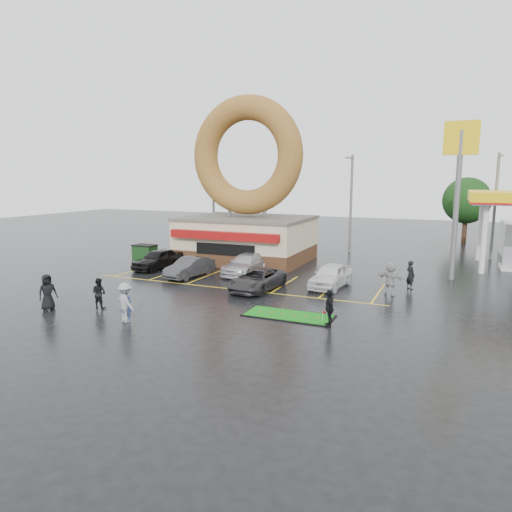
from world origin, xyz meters
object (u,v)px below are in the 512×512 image
at_px(donut_shop, 247,208).
at_px(car_silver, 246,264).
at_px(car_black, 158,259).
at_px(streetlight_mid, 351,201).
at_px(dumpster, 145,253).
at_px(car_dgrey, 190,267).
at_px(putting_green, 289,315).
at_px(shell_sign, 459,171).
at_px(streetlight_left, 213,199).
at_px(streetlight_right, 495,203).
at_px(car_grey, 257,280).
at_px(person_cameraman, 329,308).
at_px(car_white, 331,276).
at_px(person_blue, 126,306).

relative_size(donut_shop, car_silver, 2.70).
bearing_deg(car_black, streetlight_mid, 57.57).
bearing_deg(dumpster, car_dgrey, -28.03).
relative_size(dumpster, putting_green, 0.40).
height_order(shell_sign, car_dgrey, shell_sign).
bearing_deg(streetlight_mid, car_silver, -110.07).
bearing_deg(dumpster, shell_sign, 8.41).
bearing_deg(streetlight_left, car_silver, -52.27).
bearing_deg(donut_shop, streetlight_mid, 48.62).
height_order(streetlight_right, car_grey, streetlight_right).
relative_size(shell_sign, streetlight_mid, 1.18).
relative_size(streetlight_left, streetlight_mid, 1.00).
distance_m(shell_sign, person_cameraman, 15.69).
bearing_deg(putting_green, car_black, 150.62).
bearing_deg(putting_green, streetlight_left, 127.23).
height_order(car_black, car_white, car_black).
bearing_deg(streetlight_right, streetlight_mid, -175.24).
bearing_deg(dumpster, car_white, -8.09).
xyz_separation_m(car_silver, dumpster, (-10.04, 1.39, -0.08)).
xyz_separation_m(streetlight_right, car_white, (-10.06, -15.56, -4.02)).
height_order(streetlight_right, putting_green, streetlight_right).
xyz_separation_m(donut_shop, shell_sign, (16.00, -0.97, 2.91)).
distance_m(shell_sign, car_dgrey, 19.38).
bearing_deg(car_silver, putting_green, -50.55).
height_order(dumpster, putting_green, dumpster).
height_order(streetlight_left, car_silver, streetlight_left).
bearing_deg(car_grey, shell_sign, 41.39).
xyz_separation_m(car_grey, car_white, (4.02, 2.52, 0.10)).
height_order(car_silver, car_grey, car_silver).
relative_size(streetlight_left, putting_green, 1.99).
height_order(streetlight_left, car_dgrey, streetlight_left).
bearing_deg(car_white, car_grey, -141.95).
height_order(streetlight_mid, car_white, streetlight_mid).
bearing_deg(shell_sign, streetlight_mid, 135.27).
relative_size(car_dgrey, person_blue, 2.65).
xyz_separation_m(car_grey, person_blue, (-3.30, -8.40, 0.14)).
xyz_separation_m(streetlight_left, streetlight_right, (26.00, 2.00, 0.00)).
distance_m(car_black, car_white, 13.66).
relative_size(car_dgrey, person_cameraman, 2.38).
distance_m(streetlight_mid, car_dgrey, 17.91).
xyz_separation_m(car_dgrey, person_blue, (2.58, -9.95, 0.10)).
height_order(streetlight_mid, person_blue, streetlight_mid).
distance_m(shell_sign, streetlight_left, 24.46).
bearing_deg(streetlight_left, shell_sign, -18.99).
bearing_deg(person_cameraman, dumpster, -144.54).
bearing_deg(car_silver, shell_sign, 19.37).
bearing_deg(car_dgrey, streetlight_left, 119.77).
distance_m(streetlight_left, person_cameraman, 28.00).
bearing_deg(putting_green, person_cameraman, -18.27).
bearing_deg(car_grey, dumpster, 161.61).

